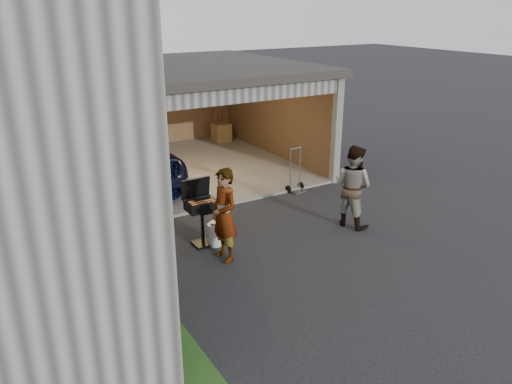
% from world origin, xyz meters
% --- Properties ---
extents(ground, '(80.00, 80.00, 0.00)m').
position_xyz_m(ground, '(0.00, 0.00, 0.00)').
color(ground, black).
rests_on(ground, ground).
extents(groundcover_strip, '(0.50, 8.00, 0.06)m').
position_xyz_m(groundcover_strip, '(-2.25, -1.00, 0.03)').
color(groundcover_strip, '#193814').
rests_on(groundcover_strip, ground).
extents(garage, '(6.80, 6.30, 2.90)m').
position_xyz_m(garage, '(0.76, 6.79, 1.87)').
color(garage, '#605E59').
rests_on(garage, ground).
extents(minivan, '(2.51, 4.92, 1.33)m').
position_xyz_m(minivan, '(-0.83, 6.19, 0.67)').
color(minivan, black).
rests_on(minivan, ground).
extents(woman, '(0.45, 0.66, 1.72)m').
position_xyz_m(woman, '(-0.50, 1.28, 0.86)').
color(woman, '#A5C0CF').
rests_on(woman, ground).
extents(man, '(0.87, 0.99, 1.73)m').
position_xyz_m(man, '(2.47, 1.26, 0.86)').
color(man, '#482B1C').
rests_on(man, ground).
extents(bbq_grill, '(0.58, 0.51, 1.29)m').
position_xyz_m(bbq_grill, '(-0.60, 2.03, 0.77)').
color(bbq_grill, black).
rests_on(bbq_grill, ground).
extents(propane_tank, '(0.36, 0.36, 0.43)m').
position_xyz_m(propane_tank, '(-0.40, 1.88, 0.22)').
color(propane_tank, silver).
rests_on(propane_tank, ground).
extents(plywood_panel, '(0.22, 0.79, 0.87)m').
position_xyz_m(plywood_panel, '(-2.40, -0.48, 0.43)').
color(plywood_panel, brown).
rests_on(plywood_panel, ground).
extents(hand_truck, '(0.48, 0.38, 1.13)m').
position_xyz_m(hand_truck, '(2.63, 3.48, 0.22)').
color(hand_truck, slate).
rests_on(hand_truck, ground).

